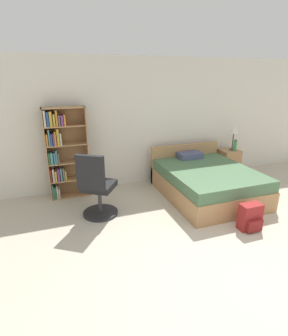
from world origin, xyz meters
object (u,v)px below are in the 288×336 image
object	(u,v)px
water_bottle	(235,146)
bookshelf	(62,151)
office_chair	(97,189)
backpack_red	(250,218)
bed	(206,181)
nightstand	(228,163)
table_lamp	(234,130)

from	to	relation	value
water_bottle	bookshelf	bearing A→B (deg)	177.29
office_chair	water_bottle	xyz separation A→B (m)	(3.29, 0.83, 0.24)
office_chair	backpack_red	size ratio (longest dim) A/B	2.71
bed	nightstand	size ratio (longest dim) A/B	3.17
nightstand	water_bottle	distance (m)	0.45
table_lamp	bed	bearing A→B (deg)	-146.28
bookshelf	backpack_red	xyz separation A→B (m)	(2.55, -2.15, -0.71)
nightstand	table_lamp	bearing A→B (deg)	-11.42
bookshelf	nightstand	world-z (taller)	bookshelf
bookshelf	table_lamp	world-z (taller)	bookshelf
backpack_red	table_lamp	bearing A→B (deg)	60.46
bookshelf	bed	bearing A→B (deg)	-18.38
bed	nightstand	bearing A→B (deg)	35.38
bed	backpack_red	bearing A→B (deg)	-90.93
bookshelf	office_chair	xyz separation A→B (m)	(0.44, -1.00, -0.40)
office_chair	bed	bearing A→B (deg)	3.99
office_chair	bookshelf	bearing A→B (deg)	113.62
office_chair	nightstand	size ratio (longest dim) A/B	1.81
nightstand	backpack_red	world-z (taller)	nightstand
bookshelf	table_lamp	xyz separation A→B (m)	(3.72, -0.09, 0.17)
table_lamp	water_bottle	world-z (taller)	table_lamp
bookshelf	water_bottle	world-z (taller)	bookshelf
bookshelf	office_chair	size ratio (longest dim) A/B	1.53
office_chair	water_bottle	size ratio (longest dim) A/B	4.31
bed	office_chair	distance (m)	2.15
bed	water_bottle	world-z (taller)	water_bottle
office_chair	nightstand	xyz separation A→B (m)	(3.23, 0.93, -0.19)
bookshelf	backpack_red	world-z (taller)	bookshelf
bookshelf	nightstand	size ratio (longest dim) A/B	2.77
bed	backpack_red	xyz separation A→B (m)	(-0.02, -1.30, -0.10)
bookshelf	table_lamp	size ratio (longest dim) A/B	3.03
bed	water_bottle	bearing A→B (deg)	30.40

